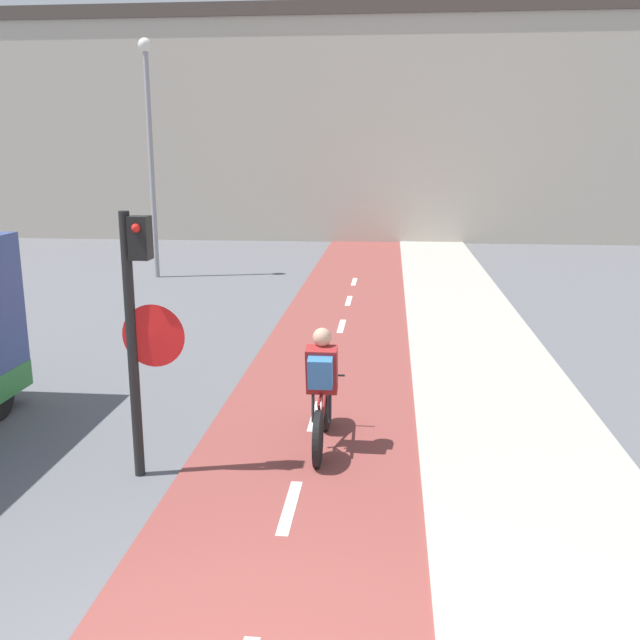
{
  "coord_description": "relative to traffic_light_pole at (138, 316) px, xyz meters",
  "views": [
    {
      "loc": [
        0.93,
        -3.37,
        3.46
      ],
      "look_at": [
        0.0,
        6.07,
        1.2
      ],
      "focal_mm": 40.0,
      "sensor_mm": 36.0,
      "label": 1
    }
  ],
  "objects": [
    {
      "name": "building_row_background",
      "position": [
        1.65,
        23.1,
        2.6
      ],
      "size": [
        60.0,
        5.2,
        8.77
      ],
      "color": "#B2A899",
      "rests_on": "ground_plane"
    },
    {
      "name": "traffic_light_pole",
      "position": [
        0.0,
        0.0,
        0.0
      ],
      "size": [
        0.67,
        0.25,
        2.87
      ],
      "color": "black",
      "rests_on": "ground_plane"
    },
    {
      "name": "street_lamp_far",
      "position": [
        -3.9,
        12.22,
        2.11
      ],
      "size": [
        0.36,
        0.36,
        6.33
      ],
      "color": "gray",
      "rests_on": "ground_plane"
    },
    {
      "name": "cyclist_near",
      "position": [
        1.83,
        0.9,
        -1.08
      ],
      "size": [
        0.46,
        1.73,
        1.48
      ],
      "color": "black",
      "rests_on": "ground_plane"
    }
  ]
}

